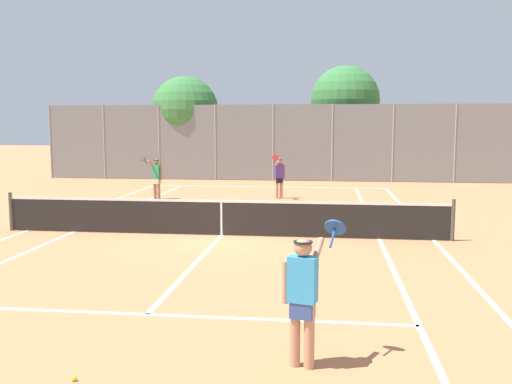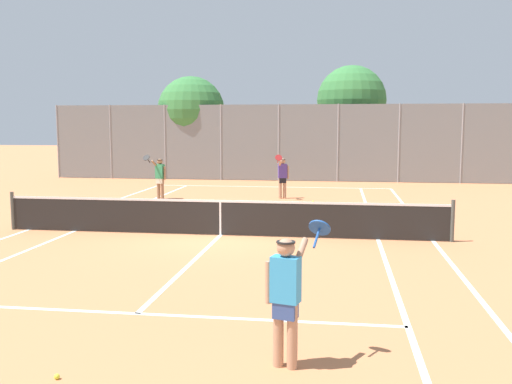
% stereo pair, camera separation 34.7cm
% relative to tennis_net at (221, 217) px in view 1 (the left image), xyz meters
% --- Properties ---
extents(ground_plane, '(120.00, 120.00, 0.00)m').
position_rel_tennis_net_xyz_m(ground_plane, '(0.00, 0.00, -0.51)').
color(ground_plane, '#CC7A4C').
extents(court_line_markings, '(11.10, 23.90, 0.01)m').
position_rel_tennis_net_xyz_m(court_line_markings, '(0.00, 0.00, -0.51)').
color(court_line_markings, white).
rests_on(court_line_markings, ground).
extents(tennis_net, '(12.00, 0.10, 1.07)m').
position_rel_tennis_net_xyz_m(tennis_net, '(0.00, 0.00, 0.00)').
color(tennis_net, '#474C47').
rests_on(tennis_net, ground).
extents(player_near_side, '(0.80, 0.71, 1.77)m').
position_rel_tennis_net_xyz_m(player_near_side, '(2.48, -8.02, 0.42)').
color(player_near_side, tan).
rests_on(player_near_side, ground).
extents(player_far_left, '(0.82, 0.70, 1.77)m').
position_rel_tennis_net_xyz_m(player_far_left, '(-3.87, 6.92, 0.42)').
color(player_far_left, '#936B4C').
rests_on(player_far_left, ground).
extents(player_far_right, '(0.51, 0.85, 1.77)m').
position_rel_tennis_net_xyz_m(player_far_right, '(0.90, 7.79, 0.42)').
color(player_far_right, tan).
rests_on(player_far_right, ground).
extents(loose_tennis_ball_0, '(0.07, 0.07, 0.07)m').
position_rel_tennis_net_xyz_m(loose_tennis_ball_0, '(-3.06, 4.42, -0.48)').
color(loose_tennis_ball_0, '#D1DB33').
rests_on(loose_tennis_ball_0, ground).
extents(loose_tennis_ball_1, '(0.07, 0.07, 0.07)m').
position_rel_tennis_net_xyz_m(loose_tennis_ball_1, '(-0.12, -8.74, -0.48)').
color(loose_tennis_ball_1, '#D1DB33').
rests_on(loose_tennis_ball_1, ground).
extents(loose_tennis_ball_2, '(0.07, 0.07, 0.07)m').
position_rel_tennis_net_xyz_m(loose_tennis_ball_2, '(2.16, 6.83, -0.48)').
color(loose_tennis_ball_2, '#D1DB33').
rests_on(loose_tennis_ball_2, ground).
extents(loose_tennis_ball_3, '(0.07, 0.07, 0.07)m').
position_rel_tennis_net_xyz_m(loose_tennis_ball_3, '(2.18, 4.33, -0.48)').
color(loose_tennis_ball_3, '#D1DB33').
rests_on(loose_tennis_ball_3, ground).
extents(back_fence, '(24.52, 0.08, 3.98)m').
position_rel_tennis_net_xyz_m(back_fence, '(0.00, 14.90, 1.48)').
color(back_fence, gray).
rests_on(back_fence, ground).
extents(tree_behind_left, '(3.71, 3.71, 5.59)m').
position_rel_tennis_net_xyz_m(tree_behind_left, '(-5.05, 16.41, 3.11)').
color(tree_behind_left, brown).
rests_on(tree_behind_left, ground).
extents(tree_behind_right, '(3.82, 3.82, 6.18)m').
position_rel_tennis_net_xyz_m(tree_behind_right, '(3.73, 17.72, 3.68)').
color(tree_behind_right, brown).
rests_on(tree_behind_right, ground).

